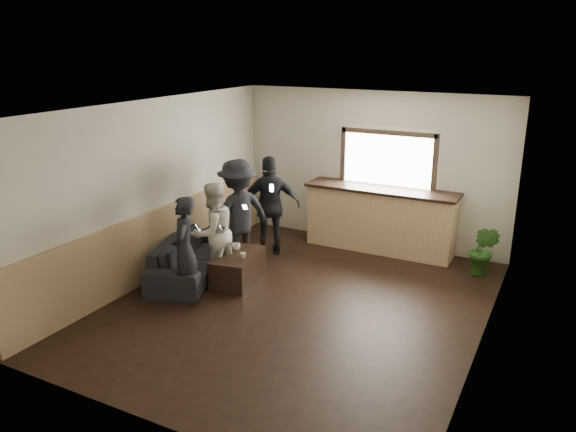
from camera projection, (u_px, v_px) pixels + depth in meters
The scene contains 12 objects.
ground at pixel (298, 304), 8.06m from camera, with size 5.00×6.00×0.01m, color black.
room_shell at pixel (252, 200), 7.94m from camera, with size 5.01×6.01×2.80m.
bar_counter at pixel (381, 215), 10.02m from camera, with size 2.70×0.68×2.13m.
sofa at pixel (192, 256), 9.01m from camera, with size 2.13×0.83×0.62m, color black.
coffee_table at pixel (238, 268), 8.79m from camera, with size 0.56×1.01×0.45m, color black.
cup_a at pixel (236, 247), 8.90m from camera, with size 0.13×0.13×0.11m, color silver.
cup_b at pixel (243, 255), 8.56m from camera, with size 0.09×0.09×0.08m, color silver.
potted_plant at pixel (484, 250), 8.96m from camera, with size 0.46×0.37×0.85m, color #2D6623.
person_a at pixel (184, 249), 8.05m from camera, with size 0.59×0.67×1.54m.
person_b at pixel (213, 233), 8.65m from camera, with size 0.82×0.92×1.59m.
person_c at pixel (238, 213), 9.24m from camera, with size 1.14×1.35×1.81m.
person_d at pixel (271, 206), 9.75m from camera, with size 1.09×0.94×1.76m.
Camera 1 is at (3.24, -6.55, 3.62)m, focal length 35.00 mm.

